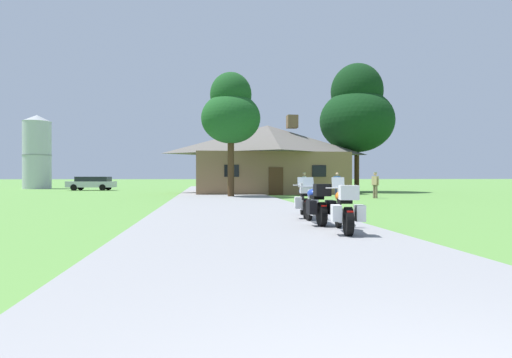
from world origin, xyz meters
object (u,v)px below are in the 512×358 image
bystander_tan_shirt_by_tree (375,183)px  tree_right_of_lodge (357,112)px  motorcycle_blue_farthest_in_row (305,200)px  parked_silver_suv_far_left (92,183)px  tree_by_lodge_front (231,112)px  motorcycle_orange_nearest_to_camera (345,209)px  motorcycle_blue_second_in_row (317,204)px  metal_silo_distant (37,152)px  bystander_white_shirt_near_lodge (304,183)px  bystander_blue_shirt_beside_signpost (337,183)px

bystander_tan_shirt_by_tree → tree_right_of_lodge: 12.83m
motorcycle_blue_farthest_in_row → parked_silver_suv_far_left: 34.05m
tree_by_lodge_front → parked_silver_suv_far_left: bearing=129.6°
motorcycle_orange_nearest_to_camera → bystander_tan_shirt_by_tree: 17.74m
motorcycle_blue_second_in_row → metal_silo_distant: (-22.49, 39.78, 3.70)m
motorcycle_blue_farthest_in_row → parked_silver_suv_far_left: bearing=123.9°
bystander_white_shirt_near_lodge → tree_by_lodge_front: (-5.46, -1.58, 4.83)m
tree_by_lodge_front → motorcycle_orange_nearest_to_camera: bearing=-85.4°
motorcycle_blue_second_in_row → bystander_tan_shirt_by_tree: 16.22m
motorcycle_blue_second_in_row → metal_silo_distant: 45.85m
motorcycle_orange_nearest_to_camera → bystander_blue_shirt_beside_signpost: (5.68, 17.73, 0.32)m
motorcycle_orange_nearest_to_camera → bystander_blue_shirt_beside_signpost: bystander_blue_shirt_beside_signpost is taller
bystander_blue_shirt_beside_signpost → motorcycle_blue_farthest_in_row: bearing=-61.3°
motorcycle_orange_nearest_to_camera → bystander_tan_shirt_by_tree: size_ratio=1.23×
bystander_tan_shirt_by_tree → parked_silver_suv_far_left: (-22.29, 18.48, -0.17)m
bystander_blue_shirt_beside_signpost → motorcycle_blue_second_in_row: bearing=-59.2°
motorcycle_blue_farthest_in_row → tree_right_of_lodge: 26.20m
parked_silver_suv_far_left → tree_right_of_lodge: bearing=-101.3°
motorcycle_blue_farthest_in_row → motorcycle_blue_second_in_row: bearing=-85.8°
bystander_tan_shirt_by_tree → metal_silo_distant: (-30.30, 25.57, 3.36)m
tree_right_of_lodge → metal_silo_distant: 36.44m
motorcycle_orange_nearest_to_camera → motorcycle_blue_second_in_row: (-0.16, 1.80, 0.00)m
bystander_blue_shirt_beside_signpost → metal_silo_distant: metal_silo_distant is taller
motorcycle_blue_farthest_in_row → bystander_white_shirt_near_lodge: size_ratio=1.23×
motorcycle_blue_second_in_row → parked_silver_suv_far_left: size_ratio=0.44×
bystander_white_shirt_near_lodge → parked_silver_suv_far_left: 23.52m
motorcycle_orange_nearest_to_camera → tree_by_lodge_front: size_ratio=0.25×
bystander_white_shirt_near_lodge → motorcycle_blue_second_in_row: bearing=-14.5°
motorcycle_blue_farthest_in_row → bystander_tan_shirt_by_tree: (7.66, 12.26, 0.34)m
metal_silo_distant → parked_silver_suv_far_left: metal_silo_distant is taller
motorcycle_blue_second_in_row → tree_by_lodge_front: 17.59m
bystander_blue_shirt_beside_signpost → bystander_tan_shirt_by_tree: bystander_tan_shirt_by_tree is taller
bystander_blue_shirt_beside_signpost → bystander_tan_shirt_by_tree: size_ratio=0.99×
parked_silver_suv_far_left → motorcycle_blue_second_in_row: bearing=-150.3°
bystander_tan_shirt_by_tree → metal_silo_distant: metal_silo_distant is taller
tree_by_lodge_front → motorcycle_blue_farthest_in_row: bearing=-84.4°
bystander_blue_shirt_beside_signpost → metal_silo_distant: size_ratio=0.19×
tree_by_lodge_front → metal_silo_distant: metal_silo_distant is taller
motorcycle_blue_farthest_in_row → bystander_blue_shirt_beside_signpost: 15.11m
tree_right_of_lodge → tree_by_lodge_front: bearing=-145.6°
motorcycle_blue_second_in_row → motorcycle_blue_farthest_in_row: 1.95m
motorcycle_orange_nearest_to_camera → tree_by_lodge_front: tree_by_lodge_front is taller
motorcycle_blue_farthest_in_row → motorcycle_orange_nearest_to_camera: bearing=-81.3°
tree_by_lodge_front → tree_right_of_lodge: (12.00, 8.23, 1.49)m
tree_by_lodge_front → tree_right_of_lodge: 14.63m
motorcycle_blue_second_in_row → tree_by_lodge_front: (-1.31, 16.76, 5.17)m
motorcycle_orange_nearest_to_camera → bystander_blue_shirt_beside_signpost: bearing=82.1°
bystander_white_shirt_near_lodge → bystander_blue_shirt_beside_signpost: size_ratio=1.01×
bystander_white_shirt_near_lodge → tree_by_lodge_front: bearing=-75.6°
bystander_white_shirt_near_lodge → tree_right_of_lodge: bearing=133.7°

